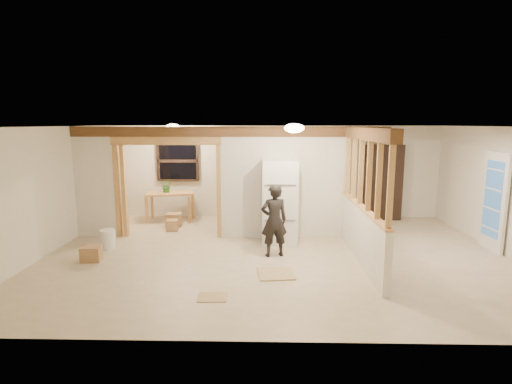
{
  "coord_description": "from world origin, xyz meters",
  "views": [
    {
      "loc": [
        -0.21,
        -7.62,
        2.56
      ],
      "look_at": [
        -0.4,
        0.4,
        1.18
      ],
      "focal_mm": 28.0,
      "sensor_mm": 36.0,
      "label": 1
    }
  ],
  "objects_px": {
    "shop_vac": "(109,211)",
    "bookshelf": "(382,182)",
    "woman": "(274,220)",
    "refrigerator": "(280,202)",
    "work_table": "(170,207)"
  },
  "relations": [
    {
      "from": "shop_vac",
      "to": "bookshelf",
      "type": "xyz_separation_m",
      "value": [
        7.12,
        0.75,
        0.66
      ]
    },
    {
      "from": "bookshelf",
      "to": "woman",
      "type": "bearing_deg",
      "value": -133.38
    },
    {
      "from": "refrigerator",
      "to": "bookshelf",
      "type": "height_order",
      "value": "bookshelf"
    },
    {
      "from": "shop_vac",
      "to": "bookshelf",
      "type": "relative_size",
      "value": 0.34
    },
    {
      "from": "refrigerator",
      "to": "work_table",
      "type": "relative_size",
      "value": 1.48
    },
    {
      "from": "refrigerator",
      "to": "shop_vac",
      "type": "xyz_separation_m",
      "value": [
        -4.3,
        1.48,
        -0.55
      ]
    },
    {
      "from": "work_table",
      "to": "shop_vac",
      "type": "bearing_deg",
      "value": -176.62
    },
    {
      "from": "refrigerator",
      "to": "bookshelf",
      "type": "xyz_separation_m",
      "value": [
        2.82,
        2.23,
        0.11
      ]
    },
    {
      "from": "woman",
      "to": "work_table",
      "type": "height_order",
      "value": "woman"
    },
    {
      "from": "work_table",
      "to": "shop_vac",
      "type": "xyz_separation_m",
      "value": [
        -1.47,
        -0.41,
        -0.04
      ]
    },
    {
      "from": "woman",
      "to": "bookshelf",
      "type": "distance_m",
      "value": 4.31
    },
    {
      "from": "refrigerator",
      "to": "bookshelf",
      "type": "bearing_deg",
      "value": 38.39
    },
    {
      "from": "woman",
      "to": "bookshelf",
      "type": "relative_size",
      "value": 0.71
    },
    {
      "from": "refrigerator",
      "to": "shop_vac",
      "type": "height_order",
      "value": "refrigerator"
    },
    {
      "from": "refrigerator",
      "to": "woman",
      "type": "xyz_separation_m",
      "value": [
        -0.14,
        -0.9,
        -0.19
      ]
    }
  ]
}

